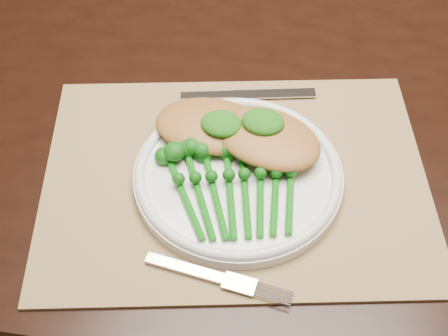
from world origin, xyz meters
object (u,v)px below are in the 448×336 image
(placemat, at_px, (235,178))
(dining_table, at_px, (270,221))
(chicken_fillet_left, at_px, (210,125))
(broccolini_bundle, at_px, (237,192))
(dinner_plate, at_px, (238,174))

(placemat, bearing_deg, dining_table, 67.21)
(chicken_fillet_left, bearing_deg, placemat, -51.14)
(placemat, height_order, broccolini_bundle, broccolini_bundle)
(dinner_plate, height_order, chicken_fillet_left, chicken_fillet_left)
(broccolini_bundle, bearing_deg, dinner_plate, 82.80)
(dining_table, height_order, placemat, placemat)
(dinner_plate, bearing_deg, placemat, 137.13)
(dinner_plate, bearing_deg, dining_table, 85.95)
(dining_table, height_order, chicken_fillet_left, chicken_fillet_left)
(placemat, bearing_deg, broccolini_bundle, -88.86)
(chicken_fillet_left, distance_m, broccolini_bundle, 0.11)
(broccolini_bundle, bearing_deg, dining_table, 67.56)
(chicken_fillet_left, relative_size, broccolini_bundle, 0.68)
(chicken_fillet_left, bearing_deg, dining_table, 60.74)
(broccolini_bundle, bearing_deg, chicken_fillet_left, 104.07)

